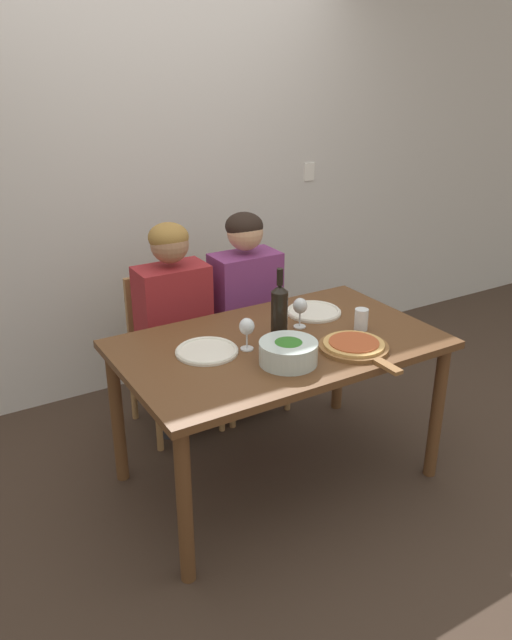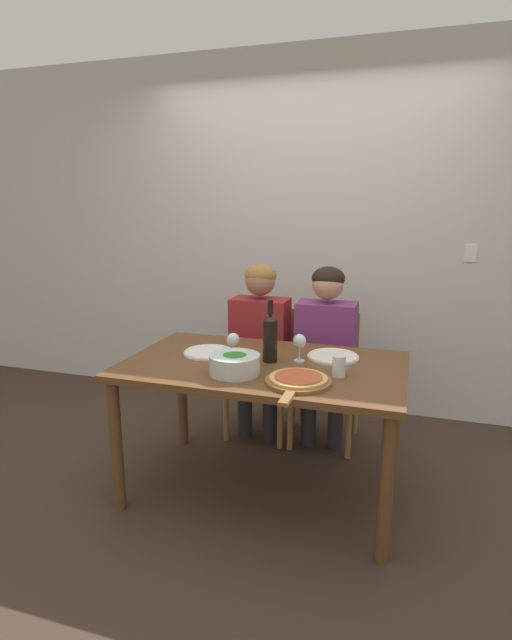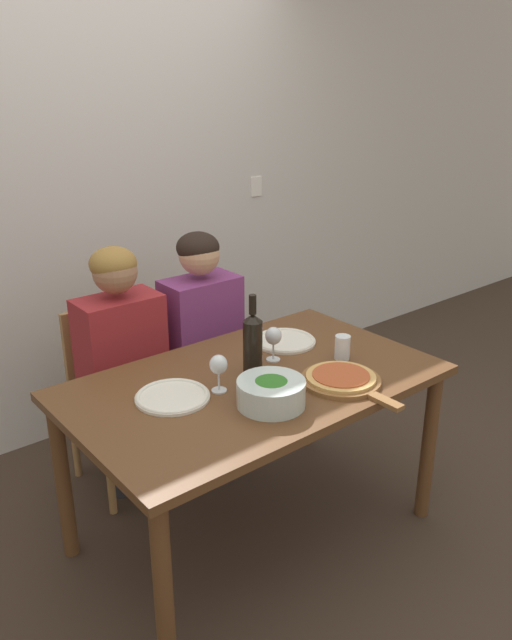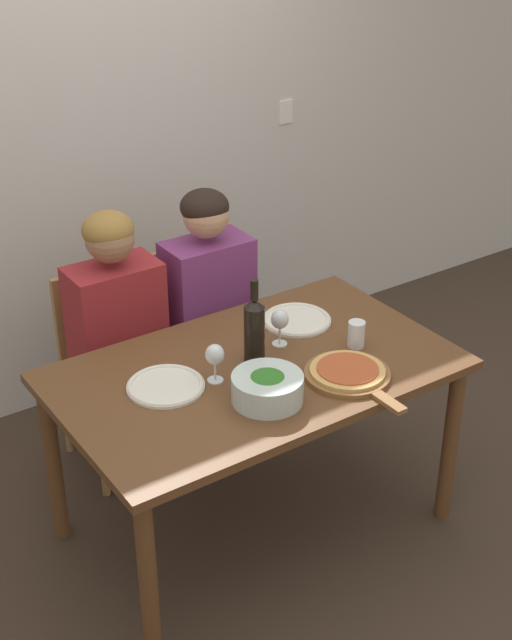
# 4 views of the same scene
# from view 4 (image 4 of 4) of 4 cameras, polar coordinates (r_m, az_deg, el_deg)

# --- Properties ---
(ground_plane) EXTENTS (40.00, 40.00, 0.00)m
(ground_plane) POSITION_cam_4_polar(r_m,az_deg,el_deg) (3.77, -0.08, -12.91)
(ground_plane) COLOR #3D2D23
(back_wall) EXTENTS (10.00, 0.06, 2.70)m
(back_wall) POSITION_cam_4_polar(r_m,az_deg,el_deg) (4.19, -10.83, 12.11)
(back_wall) COLOR silver
(back_wall) RESTS_ON ground
(dining_table) EXTENTS (1.48, 0.90, 0.76)m
(dining_table) POSITION_cam_4_polar(r_m,az_deg,el_deg) (3.37, -0.09, -4.33)
(dining_table) COLOR brown
(dining_table) RESTS_ON ground
(chair_left) EXTENTS (0.42, 0.42, 0.87)m
(chair_left) POSITION_cam_4_polar(r_m,az_deg,el_deg) (3.96, -9.24, -2.69)
(chair_left) COLOR #9E7042
(chair_left) RESTS_ON ground
(chair_right) EXTENTS (0.42, 0.42, 0.87)m
(chair_right) POSITION_cam_4_polar(r_m,az_deg,el_deg) (4.14, -3.66, -0.91)
(chair_right) COLOR #9E7042
(chair_right) RESTS_ON ground
(person_woman) EXTENTS (0.47, 0.51, 1.20)m
(person_woman) POSITION_cam_4_polar(r_m,az_deg,el_deg) (3.75, -8.80, -0.13)
(person_woman) COLOR #28282D
(person_woman) RESTS_ON ground
(person_man) EXTENTS (0.47, 0.51, 1.20)m
(person_man) POSITION_cam_4_polar(r_m,az_deg,el_deg) (3.94, -2.96, 1.63)
(person_man) COLOR #28282D
(person_man) RESTS_ON ground
(wine_bottle) EXTENTS (0.08, 0.08, 0.34)m
(wine_bottle) POSITION_cam_4_polar(r_m,az_deg,el_deg) (3.29, -0.11, -0.59)
(wine_bottle) COLOR black
(wine_bottle) RESTS_ON dining_table
(broccoli_bowl) EXTENTS (0.25, 0.25, 0.11)m
(broccoli_bowl) POSITION_cam_4_polar(r_m,az_deg,el_deg) (3.11, 0.74, -4.36)
(broccoli_bowl) COLOR silver
(broccoli_bowl) RESTS_ON dining_table
(dinner_plate_left) EXTENTS (0.28, 0.28, 0.02)m
(dinner_plate_left) POSITION_cam_4_polar(r_m,az_deg,el_deg) (3.21, -5.80, -4.20)
(dinner_plate_left) COLOR silver
(dinner_plate_left) RESTS_ON dining_table
(dinner_plate_right) EXTENTS (0.28, 0.28, 0.02)m
(dinner_plate_right) POSITION_cam_4_polar(r_m,az_deg,el_deg) (3.63, 2.61, 0.02)
(dinner_plate_right) COLOR silver
(dinner_plate_right) RESTS_ON dining_table
(pizza_on_board) EXTENTS (0.32, 0.46, 0.04)m
(pizza_on_board) POSITION_cam_4_polar(r_m,az_deg,el_deg) (3.27, 5.96, -3.42)
(pizza_on_board) COLOR brown
(pizza_on_board) RESTS_ON dining_table
(wine_glass_left) EXTENTS (0.07, 0.07, 0.15)m
(wine_glass_left) POSITION_cam_4_polar(r_m,az_deg,el_deg) (3.19, -2.62, -2.36)
(wine_glass_left) COLOR silver
(wine_glass_left) RESTS_ON dining_table
(wine_glass_right) EXTENTS (0.07, 0.07, 0.15)m
(wine_glass_right) POSITION_cam_4_polar(r_m,az_deg,el_deg) (3.42, 1.54, -0.06)
(wine_glass_right) COLOR silver
(wine_glass_right) RESTS_ON dining_table
(water_tumbler) EXTENTS (0.07, 0.07, 0.11)m
(water_tumbler) POSITION_cam_4_polar(r_m,az_deg,el_deg) (3.45, 6.44, -0.91)
(water_tumbler) COLOR silver
(water_tumbler) RESTS_ON dining_table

